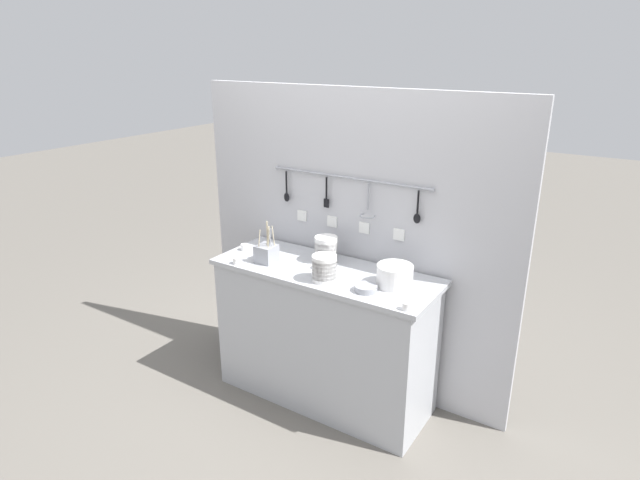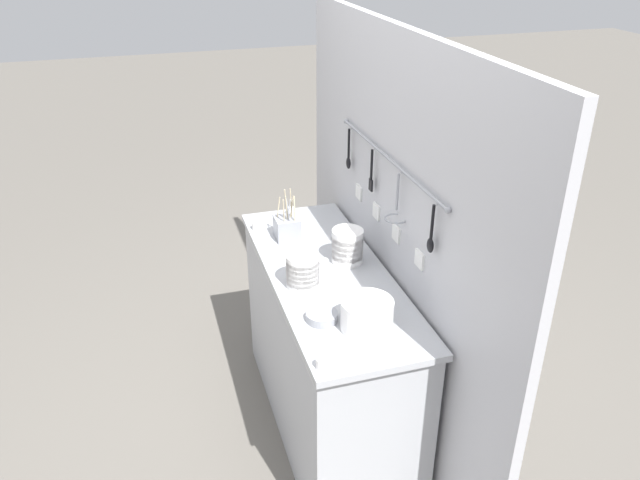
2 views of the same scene
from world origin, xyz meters
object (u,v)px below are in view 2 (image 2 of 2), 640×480
object	(u,v)px
cutlery_caddy	(287,227)
cup_front_right	(322,363)
cup_by_caddy	(323,264)
cup_beside_plates	(291,212)
plate_stack	(367,315)
bowl_stack_wide_centre	(303,271)
steel_mixing_bowl	(322,316)
cup_back_right	(257,226)
bowl_stack_nested_right	(347,246)

from	to	relation	value
cutlery_caddy	cup_front_right	size ratio (longest dim) A/B	5.80
cup_by_caddy	cup_beside_plates	size ratio (longest dim) A/B	1.00
plate_stack	cutlery_caddy	size ratio (longest dim) A/B	0.75
bowl_stack_wide_centre	steel_mixing_bowl	xyz separation A→B (m)	(0.27, 0.00, -0.06)
cup_front_right	cup_beside_plates	bearing A→B (deg)	170.55
cup_back_right	steel_mixing_bowl	bearing A→B (deg)	5.61
cup_front_right	cup_by_caddy	world-z (taller)	same
bowl_stack_wide_centre	bowl_stack_nested_right	xyz separation A→B (m)	(-0.15, 0.25, 0.00)
bowl_stack_wide_centre	plate_stack	world-z (taller)	bowl_stack_wide_centre
bowl_stack_wide_centre	bowl_stack_nested_right	distance (m)	0.29
cup_beside_plates	cup_by_caddy	bearing A→B (deg)	0.17
bowl_stack_nested_right	cup_front_right	distance (m)	0.78
steel_mixing_bowl	cup_by_caddy	bearing A→B (deg)	162.17
bowl_stack_wide_centre	cup_by_caddy	world-z (taller)	bowl_stack_wide_centre
bowl_stack_nested_right	cup_back_right	bearing A→B (deg)	-143.20
cup_by_caddy	bowl_stack_wide_centre	bearing A→B (deg)	-46.43
cup_beside_plates	cup_back_right	world-z (taller)	same
bowl_stack_nested_right	plate_stack	bearing A→B (deg)	-10.79
steel_mixing_bowl	cup_beside_plates	distance (m)	0.99
bowl_stack_nested_right	cup_by_caddy	xyz separation A→B (m)	(0.02, -0.12, -0.06)
cup_front_right	cup_by_caddy	distance (m)	0.71
bowl_stack_wide_centre	cup_front_right	bearing A→B (deg)	-8.26
cup_front_right	cup_back_right	distance (m)	1.14
steel_mixing_bowl	cutlery_caddy	size ratio (longest dim) A/B	0.47
cutlery_caddy	cup_front_right	bearing A→B (deg)	-7.12
bowl_stack_nested_right	steel_mixing_bowl	distance (m)	0.49
bowl_stack_nested_right	cup_beside_plates	xyz separation A→B (m)	(-0.56, -0.12, -0.06)
bowl_stack_nested_right	plate_stack	size ratio (longest dim) A/B	0.79
cup_beside_plates	cup_back_right	size ratio (longest dim) A/B	1.00
cup_by_caddy	cup_front_right	bearing A→B (deg)	-17.36
cup_front_right	cup_beside_plates	xyz separation A→B (m)	(-1.26, 0.21, 0.00)
cutlery_caddy	bowl_stack_wide_centre	bearing A→B (deg)	-5.73
steel_mixing_bowl	cutlery_caddy	distance (m)	0.73
bowl_stack_nested_right	bowl_stack_wide_centre	bearing A→B (deg)	-59.97
cutlery_caddy	cup_beside_plates	bearing A→B (deg)	161.64
bowl_stack_nested_right	cup_back_right	world-z (taller)	bowl_stack_nested_right
steel_mixing_bowl	cup_beside_plates	world-z (taller)	cup_beside_plates
bowl_stack_nested_right	cup_by_caddy	distance (m)	0.14
plate_stack	cup_front_right	size ratio (longest dim) A/B	4.34
plate_stack	cup_back_right	size ratio (longest dim) A/B	4.34
cup_beside_plates	cup_back_right	xyz separation A→B (m)	(0.12, -0.21, 0.00)
bowl_stack_nested_right	steel_mixing_bowl	world-z (taller)	bowl_stack_nested_right
cup_back_right	cup_beside_plates	bearing A→B (deg)	118.90
cup_front_right	steel_mixing_bowl	bearing A→B (deg)	163.30
plate_stack	cup_back_right	world-z (taller)	plate_stack
cutlery_caddy	cup_back_right	xyz separation A→B (m)	(-0.14, -0.13, -0.04)
cutlery_caddy	cup_by_caddy	bearing A→B (deg)	14.46
steel_mixing_bowl	cup_back_right	world-z (taller)	cup_back_right
bowl_stack_nested_right	cup_beside_plates	distance (m)	0.58
cup_by_caddy	cup_beside_plates	distance (m)	0.58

